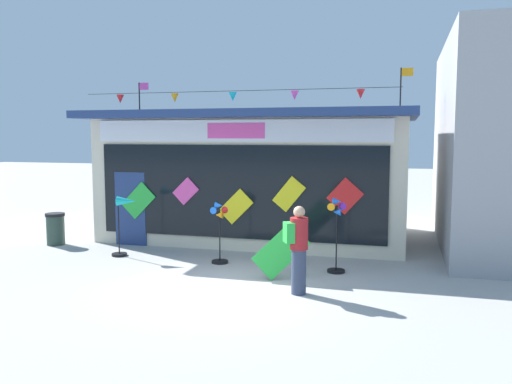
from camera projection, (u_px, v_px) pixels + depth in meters
name	position (u px, v px, depth m)	size (l,w,h in m)	color
ground_plane	(230.00, 286.00, 10.57)	(80.00, 80.00, 0.00)	#ADAAA5
kite_shop_building	(260.00, 174.00, 15.78)	(8.82, 5.51, 4.83)	beige
wind_spinner_far_left	(124.00, 215.00, 13.08)	(0.67, 0.38, 1.50)	black
wind_spinner_left	(219.00, 228.00, 12.37)	(0.39, 0.39, 1.45)	black
wind_spinner_center_left	(337.00, 228.00, 11.50)	(0.39, 0.39, 1.66)	black
person_near_camera	(298.00, 248.00, 9.96)	(0.48, 0.42, 1.68)	#333D56
trash_bin	(55.00, 229.00, 14.53)	(0.52, 0.52, 0.87)	#2D4238
display_kite_on_ground	(281.00, 251.00, 11.00)	(0.62, 0.03, 1.12)	green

